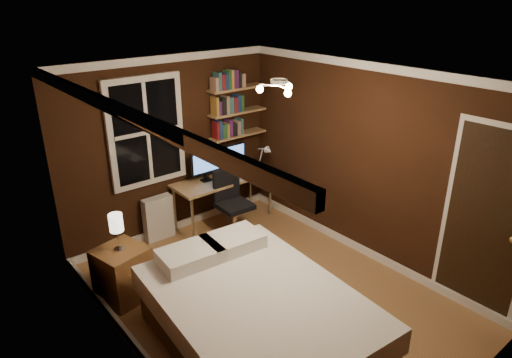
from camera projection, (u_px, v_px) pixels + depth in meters
floor at (269, 295)px, 5.27m from camera, size 4.20×4.20×0.00m
wall_back at (170, 148)px, 6.28m from camera, size 3.20×0.04×2.50m
wall_left at (128, 248)px, 3.85m from camera, size 0.04×4.20×2.50m
wall_right at (366, 163)px, 5.72m from camera, size 0.04×4.20×2.50m
ceiling at (272, 77)px, 4.30m from camera, size 3.20×4.20×0.02m
window at (146, 132)px, 5.94m from camera, size 1.06×0.06×1.46m
door at (485, 225)px, 4.70m from camera, size 0.03×0.82×2.05m
ceiling_fixture at (279, 90)px, 4.27m from camera, size 0.44×0.44×0.18m
bookshelf_lower at (238, 135)px, 6.83m from camera, size 0.92×0.22×0.03m
books_row_lower at (238, 126)px, 6.78m from camera, size 0.48×0.16×0.23m
bookshelf_middle at (238, 112)px, 6.69m from camera, size 0.92×0.22×0.03m
books_row_middle at (237, 103)px, 6.64m from camera, size 0.48×0.16×0.23m
bookshelf_upper at (237, 88)px, 6.56m from camera, size 0.92×0.22×0.03m
books_row_upper at (237, 79)px, 6.51m from camera, size 0.54×0.16×0.23m
bed at (255, 317)px, 4.42m from camera, size 1.81×2.39×0.77m
nightstand at (123, 274)px, 5.13m from camera, size 0.60×0.60×0.63m
bedside_lamp at (117, 232)px, 4.92m from camera, size 0.15×0.15×0.43m
radiator at (158, 218)px, 6.37m from camera, size 0.42×0.15×0.63m
desk at (223, 182)px, 6.68m from camera, size 1.52×0.57×0.72m
monitor_left at (206, 166)px, 6.48m from camera, size 0.48×0.12×0.45m
monitor_right at (232, 159)px, 6.75m from camera, size 0.48×0.12×0.45m
desk_lamp at (264, 158)px, 6.81m from camera, size 0.14×0.32×0.44m
office_chair at (233, 212)px, 6.43m from camera, size 0.54×0.54×0.98m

